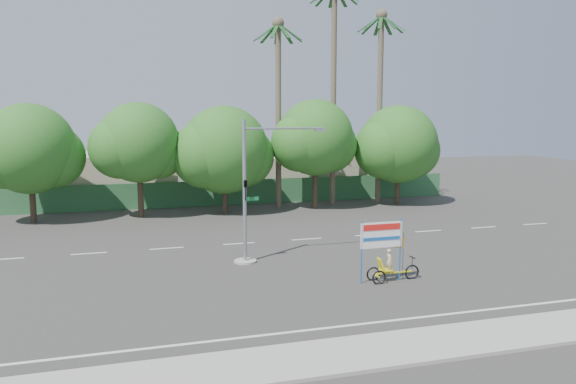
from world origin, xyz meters
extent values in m
plane|color=#33302D|center=(0.00, 0.00, 0.00)|extent=(120.00, 120.00, 0.00)
cube|color=gray|center=(0.00, -7.50, 0.06)|extent=(50.00, 2.40, 0.12)
cube|color=#336B3D|center=(0.00, 21.50, 1.00)|extent=(38.00, 0.08, 2.00)
cube|color=#C0B299|center=(-10.00, 26.00, 2.00)|extent=(12.00, 8.00, 4.00)
cube|color=#C0B299|center=(8.00, 26.00, 1.80)|extent=(14.00, 8.00, 3.60)
cylinder|color=#473828|center=(-14.00, 18.00, 1.76)|extent=(0.40, 0.40, 3.52)
sphere|color=#1A5619|center=(-14.00, 18.00, 4.96)|extent=(6.00, 6.00, 6.00)
sphere|color=#1A5619|center=(-12.65, 18.30, 4.40)|extent=(4.32, 4.32, 4.32)
sphere|color=#1A5619|center=(-15.35, 17.75, 4.64)|extent=(4.56, 4.56, 4.56)
cylinder|color=#473828|center=(-7.00, 18.00, 1.87)|extent=(0.40, 0.40, 3.74)
sphere|color=#1A5619|center=(-7.00, 18.00, 5.27)|extent=(5.60, 5.60, 5.60)
sphere|color=#1A5619|center=(-5.74, 18.30, 4.68)|extent=(4.03, 4.03, 4.03)
sphere|color=#1A5619|center=(-8.26, 17.75, 4.93)|extent=(4.26, 4.26, 4.26)
cylinder|color=#473828|center=(-1.00, 18.00, 1.65)|extent=(0.40, 0.40, 3.30)
sphere|color=#1A5619|center=(-1.00, 18.00, 4.65)|extent=(6.40, 6.40, 6.40)
sphere|color=#1A5619|center=(0.44, 18.30, 4.12)|extent=(4.61, 4.61, 4.61)
sphere|color=#1A5619|center=(-2.44, 17.75, 4.35)|extent=(4.86, 4.86, 4.86)
cylinder|color=#473828|center=(6.00, 18.00, 1.94)|extent=(0.40, 0.40, 3.87)
sphere|color=#1A5619|center=(6.00, 18.00, 5.46)|extent=(5.80, 5.80, 5.80)
sphere|color=#1A5619|center=(7.30, 18.30, 4.84)|extent=(4.18, 4.18, 4.18)
sphere|color=#1A5619|center=(4.70, 17.75, 5.10)|extent=(4.41, 4.41, 4.41)
cylinder|color=#473828|center=(13.00, 18.00, 1.72)|extent=(0.40, 0.40, 3.43)
sphere|color=#1A5619|center=(13.00, 18.00, 4.84)|extent=(6.20, 6.20, 6.20)
sphere|color=#1A5619|center=(14.39, 18.30, 4.29)|extent=(4.46, 4.46, 4.46)
sphere|color=#1A5619|center=(11.61, 17.75, 4.52)|extent=(4.71, 4.71, 4.71)
cylinder|color=#70604C|center=(8.00, 19.50, 8.50)|extent=(0.44, 0.44, 17.00)
cylinder|color=#70604C|center=(12.00, 19.50, 7.50)|extent=(0.44, 0.44, 15.00)
sphere|color=#70604C|center=(12.00, 19.50, 15.00)|extent=(0.90, 0.90, 0.90)
cube|color=#1C4C21|center=(12.94, 19.50, 14.34)|extent=(1.91, 0.28, 1.36)
cube|color=#1C4C21|center=(12.72, 20.11, 14.34)|extent=(1.65, 1.44, 1.36)
cube|color=#1C4C21|center=(12.16, 20.43, 14.34)|extent=(0.61, 1.93, 1.36)
cube|color=#1C4C21|center=(11.53, 20.32, 14.34)|extent=(1.20, 1.80, 1.36)
cube|color=#1C4C21|center=(11.11, 19.82, 14.34)|extent=(1.89, 0.92, 1.36)
cube|color=#1C4C21|center=(11.11, 19.18, 14.34)|extent=(1.89, 0.92, 1.36)
cube|color=#1C4C21|center=(11.53, 18.68, 14.34)|extent=(1.20, 1.80, 1.36)
cube|color=#1C4C21|center=(12.16, 18.57, 14.34)|extent=(0.61, 1.93, 1.36)
cube|color=#1C4C21|center=(12.72, 18.89, 14.34)|extent=(1.65, 1.44, 1.36)
cylinder|color=#70604C|center=(3.50, 19.50, 7.00)|extent=(0.44, 0.44, 14.00)
sphere|color=#70604C|center=(3.50, 19.50, 14.00)|extent=(0.90, 0.90, 0.90)
cube|color=#1C4C21|center=(4.44, 19.50, 13.34)|extent=(1.91, 0.28, 1.36)
cube|color=#1C4C21|center=(4.22, 20.11, 13.34)|extent=(1.65, 1.44, 1.36)
cube|color=#1C4C21|center=(3.66, 20.43, 13.34)|extent=(0.61, 1.93, 1.36)
cube|color=#1C4C21|center=(3.03, 20.32, 13.34)|extent=(1.20, 1.80, 1.36)
cube|color=#1C4C21|center=(2.61, 19.82, 13.34)|extent=(1.89, 0.92, 1.36)
cube|color=#1C4C21|center=(2.61, 19.18, 13.34)|extent=(1.89, 0.92, 1.36)
cube|color=#1C4C21|center=(3.03, 18.68, 13.34)|extent=(1.20, 1.80, 1.36)
cube|color=#1C4C21|center=(3.66, 18.57, 13.34)|extent=(0.61, 1.93, 1.36)
cube|color=#1C4C21|center=(4.22, 18.89, 13.34)|extent=(1.65, 1.44, 1.36)
cylinder|color=gray|center=(-2.50, 4.00, 0.05)|extent=(1.10, 1.10, 0.10)
cylinder|color=gray|center=(-2.50, 4.00, 3.50)|extent=(0.18, 0.18, 7.00)
cylinder|color=gray|center=(-0.50, 4.00, 6.55)|extent=(4.00, 0.10, 0.10)
cube|color=gray|center=(1.40, 4.00, 6.45)|extent=(0.55, 0.20, 0.12)
imported|color=black|center=(-2.50, 3.78, 3.60)|extent=(0.16, 0.20, 1.00)
cube|color=#14662D|center=(-2.15, 4.00, 3.15)|extent=(0.70, 0.04, 0.18)
torus|color=black|center=(3.99, -0.85, 0.30)|extent=(0.69, 0.08, 0.69)
torus|color=black|center=(2.26, -0.57, 0.28)|extent=(0.64, 0.07, 0.64)
torus|color=black|center=(2.26, -1.14, 0.28)|extent=(0.64, 0.07, 0.64)
cube|color=yellow|center=(3.12, -0.85, 0.37)|extent=(1.73, 0.06, 0.06)
cube|color=yellow|center=(2.26, -0.85, 0.30)|extent=(0.06, 0.61, 0.05)
cube|color=yellow|center=(2.72, -0.85, 0.51)|extent=(0.51, 0.43, 0.06)
cube|color=yellow|center=(2.44, -0.85, 0.79)|extent=(0.23, 0.43, 0.55)
cylinder|color=black|center=(3.99, -0.85, 0.71)|extent=(0.03, 0.03, 0.56)
cube|color=black|center=(3.99, -0.85, 0.99)|extent=(0.04, 0.46, 0.04)
imported|color=#CCB284|center=(2.87, -0.85, 0.89)|extent=(0.26, 0.40, 1.10)
cylinder|color=blue|center=(1.55, -0.85, 1.37)|extent=(0.06, 0.06, 2.74)
cylinder|color=blue|center=(3.38, -0.85, 1.37)|extent=(0.06, 0.06, 2.74)
cube|color=white|center=(2.46, -0.85, 2.08)|extent=(1.93, 0.05, 1.12)
cube|color=red|center=(2.46, -0.89, 2.44)|extent=(1.73, 0.02, 0.26)
cube|color=blue|center=(2.46, -0.89, 1.93)|extent=(1.73, 0.02, 0.14)
cylinder|color=black|center=(3.53, -0.85, 1.07)|extent=(0.02, 0.02, 2.13)
cube|color=red|center=(3.17, -0.85, 1.73)|extent=(0.90, 0.02, 0.67)
camera|label=1|loc=(-8.09, -22.39, 7.27)|focal=35.00mm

